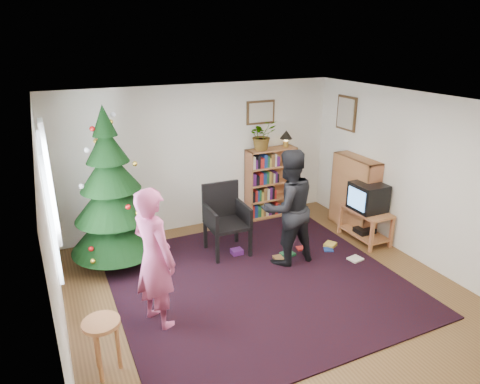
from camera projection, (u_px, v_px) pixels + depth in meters
name	position (u px, v px, depth m)	size (l,w,h in m)	color
floor	(268.00, 293.00, 5.72)	(5.00, 5.00, 0.00)	brown
ceiling	(273.00, 105.00, 4.86)	(5.00, 5.00, 0.00)	white
wall_back	(201.00, 157.00, 7.41)	(5.00, 0.02, 2.50)	silver
wall_front	(434.00, 322.00, 3.17)	(5.00, 0.02, 2.50)	silver
wall_left	(53.00, 247.00, 4.29)	(0.02, 5.00, 2.50)	silver
wall_right	(419.00, 179.00, 6.28)	(0.02, 5.00, 2.50)	silver
rug	(258.00, 281.00, 5.97)	(3.80, 3.60, 0.02)	black
window_pane	(49.00, 203.00, 4.73)	(0.04, 1.20, 1.40)	silver
curtain	(50.00, 184.00, 5.34)	(0.06, 0.35, 1.60)	white
picture_back	(261.00, 112.00, 7.61)	(0.55, 0.03, 0.42)	#4C3319
picture_right	(346.00, 113.00, 7.52)	(0.03, 0.50, 0.60)	#4C3319
christmas_tree	(113.00, 202.00, 6.14)	(1.31, 1.31, 2.39)	#3F2816
bookshelf_back	(271.00, 182.00, 8.00)	(0.95, 0.30, 1.30)	#A55F3B
bookshelf_right	(354.00, 193.00, 7.43)	(0.30, 0.95, 1.30)	#A55F3B
tv_stand	(365.00, 222.00, 7.10)	(0.47, 0.85, 0.55)	#A55F3B
crt_tv	(368.00, 197.00, 6.94)	(0.48, 0.52, 0.45)	black
armchair	(224.00, 215.00, 6.68)	(0.61, 0.61, 1.10)	black
stool	(102.00, 333.00, 4.23)	(0.37, 0.37, 0.62)	#A55F3B
person_standing	(154.00, 259.00, 4.86)	(0.63, 0.41, 1.72)	#BD4B7C
person_by_chair	(288.00, 208.00, 6.23)	(0.85, 0.66, 1.75)	black
potted_plant	(262.00, 135.00, 7.61)	(0.48, 0.42, 0.54)	gray
table_lamp	(286.00, 136.00, 7.83)	(0.23, 0.23, 0.31)	#A57F33
floor_clutter	(303.00, 252.00, 6.72)	(1.76, 1.14, 0.08)	#A51E19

